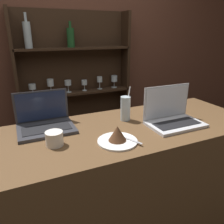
{
  "coord_description": "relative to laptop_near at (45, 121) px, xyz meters",
  "views": [
    {
      "loc": [
        -0.42,
        -0.75,
        1.55
      ],
      "look_at": [
        0.07,
        0.35,
        1.11
      ],
      "focal_mm": 35.0,
      "sensor_mm": 36.0,
      "label": 1
    }
  ],
  "objects": [
    {
      "name": "bar_counter",
      "position": [
        0.29,
        -0.19,
        -0.55
      ],
      "size": [
        2.0,
        0.65,
        1.01
      ],
      "color": "brown",
      "rests_on": "ground_plane"
    },
    {
      "name": "back_shelf",
      "position": [
        0.43,
        0.94,
        -0.13
      ],
      "size": [
        1.15,
        0.18,
        1.77
      ],
      "color": "#332114",
      "rests_on": "ground_plane"
    },
    {
      "name": "cake_plate",
      "position": [
        0.32,
        -0.34,
        -0.01
      ],
      "size": [
        0.21,
        0.21,
        0.09
      ],
      "color": "white",
      "rests_on": "bar_counter"
    },
    {
      "name": "water_glass",
      "position": [
        0.5,
        -0.08,
        0.04
      ],
      "size": [
        0.07,
        0.06,
        0.22
      ],
      "color": "silver",
      "rests_on": "bar_counter"
    },
    {
      "name": "coffee_cup",
      "position": [
        0.01,
        -0.24,
        -0.01
      ],
      "size": [
        0.09,
        0.09,
        0.07
      ],
      "color": "silver",
      "rests_on": "bar_counter"
    },
    {
      "name": "laptop_near",
      "position": [
        0.0,
        0.0,
        0.0
      ],
      "size": [
        0.32,
        0.25,
        0.21
      ],
      "color": "#333338",
      "rests_on": "bar_counter"
    },
    {
      "name": "back_wall",
      "position": [
        0.29,
        1.02,
        0.29
      ],
      "size": [
        7.0,
        0.06,
        2.7
      ],
      "color": "brown",
      "rests_on": "ground_plane"
    },
    {
      "name": "laptop_far",
      "position": [
        0.74,
        -0.26,
        0.01
      ],
      "size": [
        0.34,
        0.21,
        0.23
      ],
      "color": "silver",
      "rests_on": "bar_counter"
    }
  ]
}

